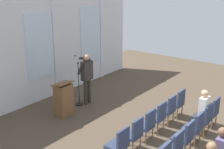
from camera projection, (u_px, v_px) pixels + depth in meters
rear_partition at (39, 42)px, 10.58m from camera, size 10.11×0.14×4.30m
speaker at (87, 75)px, 10.52m from camera, size 0.51×0.69×1.79m
mic_stand at (79, 96)px, 10.61m from camera, size 0.28×0.28×1.55m
lectern at (64, 99)px, 9.73m from camera, size 0.60×0.48×1.16m
chair_r0_c0 at (119, 143)px, 7.18m from camera, size 0.46×0.44×0.94m
chair_r0_c1 at (134, 133)px, 7.66m from camera, size 0.46×0.44×0.94m
chair_r0_c2 at (147, 124)px, 8.14m from camera, size 0.46×0.44×0.94m
chair_r0_c3 at (158, 116)px, 8.62m from camera, size 0.46×0.44×0.94m
chair_r0_c4 at (168, 108)px, 9.11m from camera, size 0.46×0.44×0.94m
chair_r0_c5 at (178, 102)px, 9.59m from camera, size 0.46×0.44×0.94m
chair_r1_c1 at (174, 147)px, 7.03m from camera, size 0.46×0.44×0.94m
chair_r1_c2 at (185, 136)px, 7.51m from camera, size 0.46×0.44×0.94m
chair_r1_c3 at (195, 126)px, 7.99m from camera, size 0.46×0.44×0.94m
chair_r1_c4 at (204, 118)px, 8.47m from camera, size 0.46×0.44×0.94m
audience_r1_c4 at (202, 110)px, 8.45m from camera, size 0.36×0.39×1.36m
chair_r1_c5 at (212, 110)px, 8.95m from camera, size 0.46×0.44×0.94m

